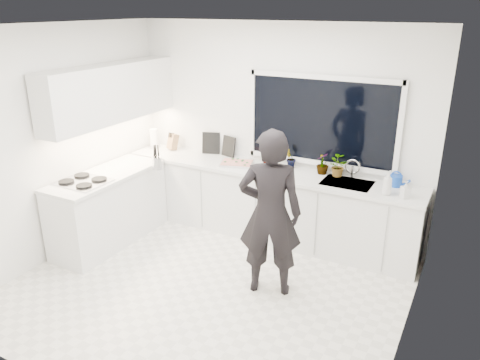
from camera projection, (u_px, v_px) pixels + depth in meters
The scene contains 25 objects.
floor at pixel (207, 289), 5.07m from camera, with size 4.00×3.50×0.02m, color beige.
wall_back at pixel (277, 131), 6.04m from camera, with size 4.00×0.02×2.70m, color white.
wall_left at pixel (59, 144), 5.48m from camera, with size 0.02×3.50×2.70m, color white.
wall_right at pixel (419, 210), 3.70m from camera, with size 0.02×3.50×2.70m, color white.
ceiling at pixel (200, 25), 4.11m from camera, with size 4.00×3.50×0.02m, color white.
window at pixel (321, 121), 5.68m from camera, with size 1.80×0.02×1.00m, color black.
base_cabinets_back at pixel (265, 203), 6.11m from camera, with size 3.92×0.58×0.88m, color white.
base_cabinets_left at pixel (109, 209), 5.94m from camera, with size 0.58×1.60×0.88m, color white.
countertop_back at pixel (266, 171), 5.94m from camera, with size 3.94×0.62×0.04m, color silver.
countertop_left at pixel (106, 175), 5.77m from camera, with size 0.62×1.60×0.04m, color silver.
upper_cabinets at pixel (111, 93), 5.78m from camera, with size 0.34×2.10×0.70m, color white.
sink at pixel (347, 187), 5.49m from camera, with size 0.58×0.42×0.14m, color silver.
faucet at pixel (352, 169), 5.60m from camera, with size 0.03×0.03×0.22m, color silver.
stovetop at pixel (83, 181), 5.48m from camera, with size 0.56×0.48×0.03m, color black.
person at pixel (270, 214), 4.74m from camera, with size 0.65×0.43×1.78m, color black.
pizza_tray at pixel (237, 164), 6.09m from camera, with size 0.42×0.31×0.03m, color silver.
pizza at pixel (237, 162), 6.08m from camera, with size 0.38×0.27×0.01m, color red.
watering_can at pixel (396, 181), 5.35m from camera, with size 0.14×0.14×0.13m, color #1242AE.
paper_towel_roll at pixel (154, 139), 6.79m from camera, with size 0.11×0.11×0.26m, color white.
knife_block at pixel (173, 142), 6.70m from camera, with size 0.13×0.10×0.22m, color olive.
utensil_crock at pixel (157, 163), 5.91m from camera, with size 0.13×0.13×0.16m, color #ACACB0.
picture_frame_large at pixel (229, 146), 6.39m from camera, with size 0.22×0.02×0.28m, color black.
picture_frame_small at pixel (211, 143), 6.51m from camera, with size 0.25×0.02×0.30m, color black.
herb_plants at pixel (314, 162), 5.77m from camera, with size 1.18×0.28×0.27m.
soap_bottles at pixel (393, 185), 5.07m from camera, with size 0.32×0.14×0.27m.
Camera 1 is at (2.36, -3.65, 2.88)m, focal length 35.00 mm.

